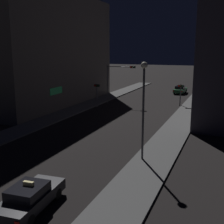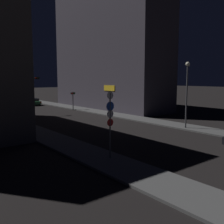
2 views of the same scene
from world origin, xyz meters
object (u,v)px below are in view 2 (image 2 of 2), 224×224
(traffic_light_overhead, at_px, (21,88))
(traffic_light_right_kerb, at_px, (73,97))
(sign_pole_left, at_px, (110,119))
(traffic_light_left_kerb, at_px, (20,102))
(street_lamp_near_block, at_px, (187,85))
(far_car, at_px, (34,102))

(traffic_light_overhead, relative_size, traffic_light_right_kerb, 1.81)
(traffic_light_right_kerb, xyz_separation_m, sign_pole_left, (-12.38, -26.37, 0.53))
(traffic_light_left_kerb, distance_m, street_lamp_near_block, 21.62)
(sign_pole_left, xyz_separation_m, street_lamp_near_block, (13.35, 3.49, 2.02))
(traffic_light_left_kerb, height_order, traffic_light_right_kerb, traffic_light_left_kerb)
(traffic_light_overhead, bearing_deg, far_car, 62.29)
(far_car, bearing_deg, traffic_light_right_kerb, -80.77)
(traffic_light_left_kerb, bearing_deg, sign_pole_left, -93.51)
(far_car, xyz_separation_m, traffic_light_left_kerb, (-9.00, -17.85, 1.70))
(traffic_light_right_kerb, bearing_deg, traffic_light_left_kerb, -155.31)
(traffic_light_right_kerb, relative_size, street_lamp_near_block, 0.45)
(traffic_light_left_kerb, distance_m, sign_pole_left, 21.32)
(traffic_light_left_kerb, bearing_deg, traffic_light_right_kerb, 24.69)
(far_car, relative_size, street_lamp_near_block, 0.63)
(traffic_light_left_kerb, bearing_deg, street_lamp_near_block, -55.89)
(traffic_light_overhead, distance_m, traffic_light_right_kerb, 9.68)
(far_car, height_order, sign_pole_left, sign_pole_left)
(traffic_light_overhead, height_order, sign_pole_left, traffic_light_overhead)
(sign_pole_left, bearing_deg, traffic_light_left_kerb, 86.49)
(traffic_light_overhead, xyz_separation_m, sign_pole_left, (-2.96, -25.14, -1.33))
(traffic_light_left_kerb, height_order, street_lamp_near_block, street_lamp_near_block)
(far_car, height_order, traffic_light_right_kerb, traffic_light_right_kerb)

